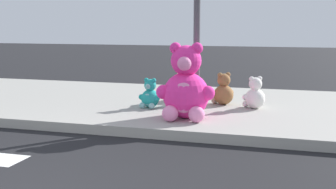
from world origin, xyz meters
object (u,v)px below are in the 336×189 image
object	(u,v)px
plush_tan	(184,87)
plush_pink_large	(186,88)
sign_pole	(197,9)
plush_teal	(150,96)
plush_red	(184,93)
plush_brown	(223,92)
plush_white	(255,95)

from	to	relation	value
plush_tan	plush_pink_large	bearing A→B (deg)	-75.03
sign_pole	plush_teal	bearing A→B (deg)	173.08
plush_red	plush_teal	distance (m)	0.66
plush_teal	plush_pink_large	bearing A→B (deg)	-39.99
plush_brown	plush_teal	xyz separation A→B (m)	(-1.19, -0.68, -0.03)
plush_red	plush_brown	distance (m)	0.72
plush_pink_large	plush_tan	size ratio (longest dim) A/B	1.79
plush_red	plush_brown	xyz separation A→B (m)	(0.67, 0.26, 0.02)
plush_white	plush_tan	xyz separation A→B (m)	(-1.38, 0.43, 0.04)
plush_pink_large	plush_brown	xyz separation A→B (m)	(0.37, 1.37, -0.24)
sign_pole	plush_white	xyz separation A→B (m)	(0.92, 0.57, -1.47)
plush_pink_large	plush_brown	size ratio (longest dim) A/B	1.99
plush_pink_large	plush_white	size ratio (longest dim) A/B	2.08
plush_tan	plush_teal	xyz separation A→B (m)	(-0.40, -0.90, -0.05)
plush_pink_large	plush_tan	distance (m)	1.65
plush_red	plush_brown	bearing A→B (deg)	21.53
plush_pink_large	plush_red	xyz separation A→B (m)	(-0.30, 1.10, -0.26)
plush_red	plush_tan	distance (m)	0.50
plush_white	plush_teal	world-z (taller)	plush_white
plush_teal	sign_pole	bearing A→B (deg)	-6.92
plush_white	plush_brown	world-z (taller)	plush_brown
plush_white	plush_tan	size ratio (longest dim) A/B	0.86
plush_pink_large	plush_red	distance (m)	1.17
plush_red	plush_white	world-z (taller)	plush_white
sign_pole	plush_pink_large	size ratio (longest dim) A/B	2.71
plush_red	plush_pink_large	bearing A→B (deg)	-74.65
plush_pink_large	plush_red	bearing A→B (deg)	105.35
plush_pink_large	plush_white	distance (m)	1.52
sign_pole	plush_red	distance (m)	1.61
plush_pink_large	plush_teal	bearing A→B (deg)	140.01
plush_white	plush_teal	distance (m)	1.83
plush_tan	plush_brown	size ratio (longest dim) A/B	1.12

